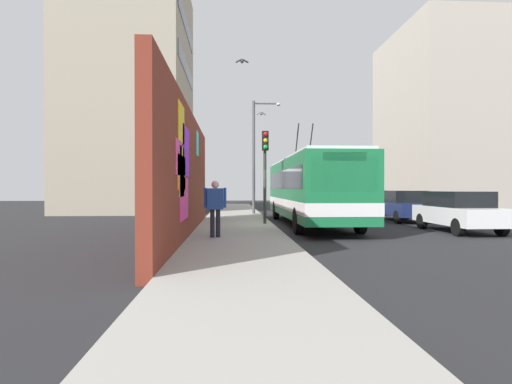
% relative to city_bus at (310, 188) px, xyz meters
% --- Properties ---
extents(ground_plane, '(80.00, 80.00, 0.00)m').
position_rel_city_bus_xyz_m(ground_plane, '(-0.78, 1.80, -1.73)').
color(ground_plane, '#232326').
extents(sidewalk_slab, '(48.00, 3.20, 0.15)m').
position_rel_city_bus_xyz_m(sidewalk_slab, '(-0.78, 3.40, -1.65)').
color(sidewalk_slab, '#9E9B93').
rests_on(sidewalk_slab, ground_plane).
extents(graffiti_wall, '(14.79, 0.32, 4.35)m').
position_rel_city_bus_xyz_m(graffiti_wall, '(-4.41, 5.15, 0.45)').
color(graffiti_wall, maroon).
rests_on(graffiti_wall, ground_plane).
extents(building_far_left, '(11.71, 7.99, 17.75)m').
position_rel_city_bus_xyz_m(building_far_left, '(12.94, 11.00, 7.15)').
color(building_far_left, '#9E937F').
rests_on(building_far_left, ground_plane).
extents(building_far_right, '(11.91, 9.30, 15.22)m').
position_rel_city_bus_xyz_m(building_far_right, '(16.25, -15.20, 5.88)').
color(building_far_right, '#B2A899').
rests_on(building_far_right, ground_plane).
extents(city_bus, '(11.85, 2.62, 4.87)m').
position_rel_city_bus_xyz_m(city_bus, '(0.00, 0.00, 0.00)').
color(city_bus, '#19723F').
rests_on(city_bus, ground_plane).
extents(parked_car_white, '(4.27, 1.82, 1.58)m').
position_rel_city_bus_xyz_m(parked_car_white, '(-3.31, -5.20, -0.90)').
color(parked_car_white, white).
rests_on(parked_car_white, ground_plane).
extents(parked_car_navy, '(4.47, 1.88, 1.58)m').
position_rel_city_bus_xyz_m(parked_car_navy, '(2.06, -5.20, -0.89)').
color(parked_car_navy, navy).
rests_on(parked_car_navy, ground_plane).
extents(parked_car_dark_gray, '(4.38, 1.90, 1.58)m').
position_rel_city_bus_xyz_m(parked_car_dark_gray, '(7.96, -5.20, -0.89)').
color(parked_car_dark_gray, '#38383D').
rests_on(parked_car_dark_gray, ground_plane).
extents(parked_car_red, '(4.83, 1.77, 1.58)m').
position_rel_city_bus_xyz_m(parked_car_red, '(13.36, -5.20, -0.89)').
color(parked_car_red, '#B21E19').
rests_on(parked_car_red, ground_plane).
extents(pedestrian_near_wall, '(0.24, 0.71, 1.79)m').
position_rel_city_bus_xyz_m(pedestrian_near_wall, '(-5.82, 4.14, -0.51)').
color(pedestrian_near_wall, '#1E1E2D').
rests_on(pedestrian_near_wall, sidewalk_slab).
extents(traffic_light, '(0.49, 0.28, 4.07)m').
position_rel_city_bus_xyz_m(traffic_light, '(-0.85, 2.15, 1.16)').
color(traffic_light, '#2D382D').
rests_on(traffic_light, sidewalk_slab).
extents(street_lamp, '(0.44, 1.76, 6.90)m').
position_rel_city_bus_xyz_m(street_lamp, '(6.53, 2.06, 2.37)').
color(street_lamp, '#4C4C51').
rests_on(street_lamp, sidewalk_slab).
extents(flying_pigeons, '(7.92, 4.89, 3.56)m').
position_rel_city_bus_xyz_m(flying_pigeons, '(0.45, 1.29, 5.79)').
color(flying_pigeons, slate).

